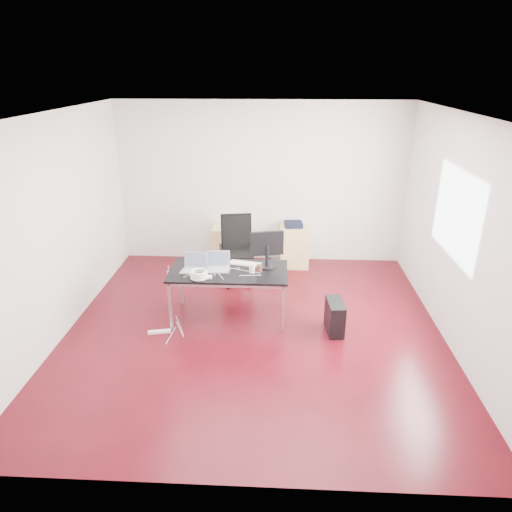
{
  "coord_description": "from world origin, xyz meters",
  "views": [
    {
      "loc": [
        0.3,
        -5.31,
        3.29
      ],
      "look_at": [
        0.0,
        0.55,
        0.85
      ],
      "focal_mm": 32.0,
      "sensor_mm": 36.0,
      "label": 1
    }
  ],
  "objects_px": {
    "desk": "(229,274)",
    "filing_cabinet_right": "(294,246)",
    "filing_cabinet_left": "(227,245)",
    "pc_tower": "(335,317)",
    "office_chair": "(237,246)"
  },
  "relations": [
    {
      "from": "filing_cabinet_right",
      "to": "pc_tower",
      "type": "relative_size",
      "value": 1.56
    },
    {
      "from": "desk",
      "to": "filing_cabinet_right",
      "type": "xyz_separation_m",
      "value": [
        0.96,
        1.92,
        -0.33
      ]
    },
    {
      "from": "pc_tower",
      "to": "desk",
      "type": "bearing_deg",
      "value": 163.72
    },
    {
      "from": "filing_cabinet_left",
      "to": "pc_tower",
      "type": "distance_m",
      "value": 2.77
    },
    {
      "from": "desk",
      "to": "office_chair",
      "type": "height_order",
      "value": "office_chair"
    },
    {
      "from": "filing_cabinet_right",
      "to": "pc_tower",
      "type": "bearing_deg",
      "value": -77.73
    },
    {
      "from": "filing_cabinet_left",
      "to": "pc_tower",
      "type": "bearing_deg",
      "value": -52.93
    },
    {
      "from": "office_chair",
      "to": "filing_cabinet_right",
      "type": "height_order",
      "value": "office_chair"
    },
    {
      "from": "desk",
      "to": "filing_cabinet_right",
      "type": "relative_size",
      "value": 2.29
    },
    {
      "from": "office_chair",
      "to": "desk",
      "type": "bearing_deg",
      "value": -99.36
    },
    {
      "from": "desk",
      "to": "office_chair",
      "type": "distance_m",
      "value": 1.23
    },
    {
      "from": "office_chair",
      "to": "filing_cabinet_right",
      "type": "xyz_separation_m",
      "value": [
        0.95,
        0.69,
        -0.26
      ]
    },
    {
      "from": "desk",
      "to": "filing_cabinet_right",
      "type": "distance_m",
      "value": 2.17
    },
    {
      "from": "filing_cabinet_left",
      "to": "pc_tower",
      "type": "height_order",
      "value": "filing_cabinet_left"
    },
    {
      "from": "office_chair",
      "to": "pc_tower",
      "type": "bearing_deg",
      "value": -55.76
    }
  ]
}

